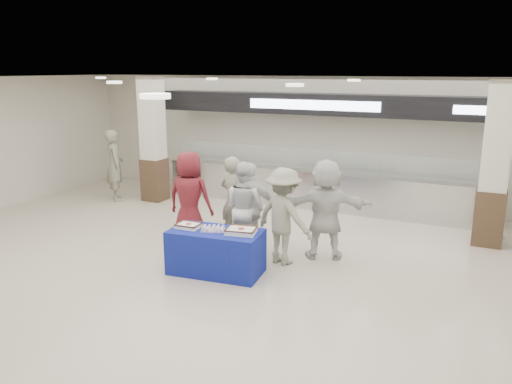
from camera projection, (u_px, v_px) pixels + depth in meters
The scene contains 15 objects.
ground at pixel (202, 288), 7.88m from camera, with size 14.00×14.00×0.00m, color beige.
serving_line at pixel (315, 161), 12.33m from camera, with size 8.70×0.85×2.80m.
column_left at pixel (153, 142), 12.86m from camera, with size 0.55×0.55×3.20m.
column_right at pixel (495, 168), 9.53m from camera, with size 0.55×0.55×3.20m.
display_table at pixel (216, 252), 8.41m from camera, with size 1.55×0.78×0.75m, color navy.
sheet_cake_left at pixel (189, 225), 8.47m from camera, with size 0.41×0.32×0.09m.
sheet_cake_right at pixel (241, 230), 8.17m from camera, with size 0.55×0.46×0.10m.
cupcake_tray at pixel (213, 229), 8.32m from camera, with size 0.46×0.41×0.06m.
civilian_maroon at pixel (190, 198), 9.71m from camera, with size 0.90×0.59×1.85m, color maroon.
soldier_a at pixel (233, 199), 9.91m from camera, with size 0.63×0.41×1.72m, color gray.
chef_tall at pixel (245, 208), 9.23m from camera, with size 0.85×0.66×1.74m, color silver.
chef_short at pixel (250, 209), 9.19m from camera, with size 1.01×0.42×1.73m, color silver.
soldier_b at pixel (284, 216), 8.73m from camera, with size 1.12×0.64×1.73m, color gray.
civilian_white at pixel (325, 209), 8.97m from camera, with size 1.71×0.54×1.84m, color silver.
soldier_bg at pixel (115, 165), 13.00m from camera, with size 0.68×0.45×1.86m, color gray.
Camera 1 is at (3.89, -6.21, 3.38)m, focal length 35.00 mm.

